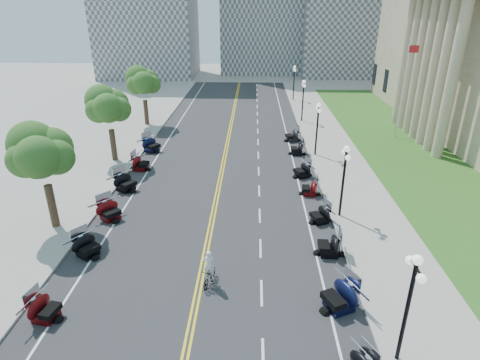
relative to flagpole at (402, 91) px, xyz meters
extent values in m
plane|color=gray|center=(-18.00, -22.00, -5.00)|extent=(160.00, 160.00, 0.00)
cube|color=#333335|center=(-18.00, -12.00, -5.00)|extent=(16.00, 90.00, 0.01)
cube|color=yellow|center=(-18.12, -12.00, -4.99)|extent=(0.12, 90.00, 0.00)
cube|color=yellow|center=(-17.88, -12.00, -4.99)|extent=(0.12, 90.00, 0.00)
cube|color=white|center=(-11.60, -12.00, -4.99)|extent=(0.12, 90.00, 0.00)
cube|color=white|center=(-24.40, -12.00, -4.99)|extent=(0.12, 90.00, 0.00)
cube|color=white|center=(-14.80, -30.00, -4.99)|extent=(0.12, 2.00, 0.00)
cube|color=white|center=(-14.80, -26.00, -4.99)|extent=(0.12, 2.00, 0.00)
cube|color=white|center=(-14.80, -22.00, -4.99)|extent=(0.12, 2.00, 0.00)
cube|color=white|center=(-14.80, -18.00, -4.99)|extent=(0.12, 2.00, 0.00)
cube|color=white|center=(-14.80, -14.00, -4.99)|extent=(0.12, 2.00, 0.00)
cube|color=white|center=(-14.80, -10.00, -4.99)|extent=(0.12, 2.00, 0.00)
cube|color=white|center=(-14.80, -6.00, -4.99)|extent=(0.12, 2.00, 0.00)
cube|color=white|center=(-14.80, -2.00, -4.99)|extent=(0.12, 2.00, 0.00)
cube|color=white|center=(-14.80, 2.00, -4.99)|extent=(0.12, 2.00, 0.00)
cube|color=white|center=(-14.80, 6.00, -4.99)|extent=(0.12, 2.00, 0.00)
cube|color=white|center=(-14.80, 10.00, -4.99)|extent=(0.12, 2.00, 0.00)
cube|color=white|center=(-14.80, 14.00, -4.99)|extent=(0.12, 2.00, 0.00)
cube|color=white|center=(-14.80, 18.00, -4.99)|extent=(0.12, 2.00, 0.00)
cube|color=white|center=(-14.80, 22.00, -4.99)|extent=(0.12, 2.00, 0.00)
cube|color=white|center=(-14.80, 26.00, -4.99)|extent=(0.12, 2.00, 0.00)
cube|color=white|center=(-14.80, 30.00, -4.99)|extent=(0.12, 2.00, 0.00)
cube|color=#9E9991|center=(-7.50, -12.00, -4.92)|extent=(5.00, 90.00, 0.15)
cube|color=#9E9991|center=(-28.50, -12.00, -4.92)|extent=(5.00, 90.00, 0.15)
cube|color=#356023|center=(-0.50, -4.00, -4.95)|extent=(9.00, 60.00, 0.10)
cube|color=gray|center=(-36.00, 40.00, 8.00)|extent=(18.00, 14.00, 26.00)
cube|color=gray|center=(4.00, 43.00, 6.00)|extent=(20.00, 14.00, 22.00)
imported|color=#A51414|center=(-17.47, -25.38, -4.50)|extent=(0.87, 1.71, 0.99)
imported|color=white|center=(-17.47, -25.38, -3.18)|extent=(0.60, 0.40, 1.65)
camera|label=1|loc=(-15.33, -42.14, 8.27)|focal=30.00mm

